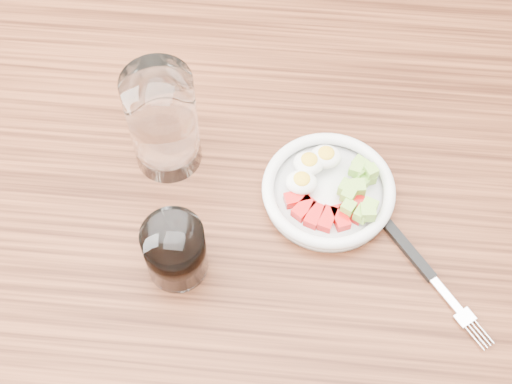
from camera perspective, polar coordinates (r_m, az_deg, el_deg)
ground at (r=1.70m, az=0.31°, el=-13.97°), size 4.00×4.00×0.00m
dining_table at (r=1.08m, az=0.48°, el=-3.99°), size 1.50×0.90×0.77m
bowl at (r=0.99m, az=5.83°, el=0.25°), size 0.19×0.19×0.05m
fork at (r=0.97m, az=13.14°, el=-5.79°), size 0.14×0.17×0.01m
water_glass at (r=0.97m, az=-7.45°, el=5.61°), size 0.09×0.09×0.17m
coffee_glass at (r=0.92m, az=-6.48°, el=-4.70°), size 0.08×0.08×0.09m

